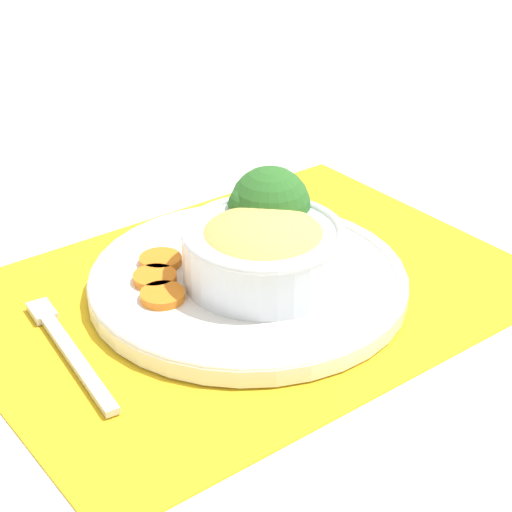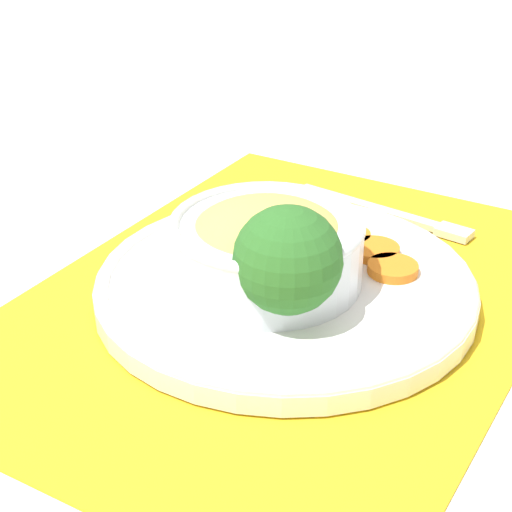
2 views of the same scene
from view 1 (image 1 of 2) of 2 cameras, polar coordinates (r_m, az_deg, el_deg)
ground_plane at (r=0.82m, az=-0.53°, el=-2.49°), size 4.00×4.00×0.00m
placemat at (r=0.82m, az=-0.53°, el=-2.38°), size 0.55×0.42×0.00m
plate at (r=0.81m, az=-0.54°, el=-1.58°), size 0.30×0.30×0.02m
bowl at (r=0.79m, az=0.48°, el=0.51°), size 0.15×0.15×0.06m
broccoli_floret at (r=0.83m, az=0.89°, el=3.31°), size 0.08×0.08×0.09m
carrot_slice_near at (r=0.83m, az=-6.39°, el=-0.29°), size 0.04×0.04×0.01m
carrot_slice_middle at (r=0.80m, az=-6.76°, el=-1.45°), size 0.04×0.04×0.01m
carrot_slice_far at (r=0.78m, az=-6.24°, el=-2.63°), size 0.04×0.04×0.01m
fork at (r=0.76m, az=-12.72°, el=-5.60°), size 0.05×0.18×0.01m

